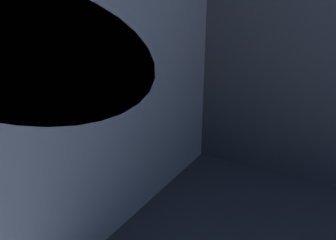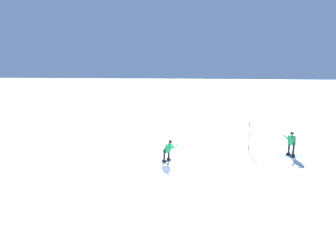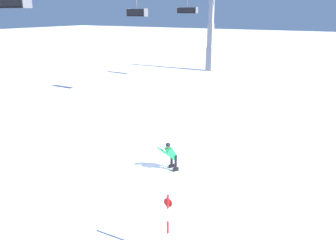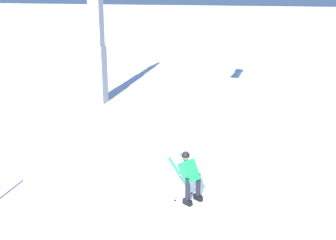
{
  "view_description": "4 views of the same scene",
  "coord_description": "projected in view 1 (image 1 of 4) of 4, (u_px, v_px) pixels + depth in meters",
  "views": [
    {
      "loc": [
        11.6,
        7.82,
        7.19
      ],
      "look_at": [
        0.1,
        1.12,
        2.23
      ],
      "focal_mm": 36.33,
      "sensor_mm": 36.0,
      "label": 1
    },
    {
      "loc": [
        -1.92,
        13.94,
        5.61
      ],
      "look_at": [
        0.23,
        -0.58,
        2.71
      ],
      "focal_mm": 27.85,
      "sensor_mm": 36.0,
      "label": 2
    },
    {
      "loc": [
        -12.05,
        -7.93,
        7.21
      ],
      "look_at": [
        1.15,
        -0.32,
        2.16
      ],
      "focal_mm": 35.03,
      "sensor_mm": 36.0,
      "label": 3
    },
    {
      "loc": [
        2.63,
        -11.84,
        5.75
      ],
      "look_at": [
        -0.59,
        -0.05,
        2.03
      ],
      "focal_mm": 46.95,
      "sensor_mm": 36.0,
      "label": 4
    }
  ],
  "objects": [
    {
      "name": "trail_marker_pole",
      "position": [
        140.0,
        98.0,
        20.89
      ],
      "size": [
        0.07,
        0.28,
        2.16
      ],
      "color": "red",
      "rests_on": "ground_plane"
    },
    {
      "name": "ground_plane",
      "position": [
        148.0,
        161.0,
        15.59
      ],
      "size": [
        260.0,
        260.0,
        0.0
      ],
      "primitive_type": "plane",
      "color": "white"
    },
    {
      "name": "skier_distant_uphill",
      "position": [
        168.0,
        93.0,
        22.8
      ],
      "size": [
        1.73,
        1.25,
        1.68
      ],
      "color": "#198CCC",
      "rests_on": "ground_plane"
    },
    {
      "name": "skier_carving_main",
      "position": [
        126.0,
        142.0,
        15.55
      ],
      "size": [
        1.66,
        1.36,
        1.57
      ],
      "color": "white",
      "rests_on": "ground_plane"
    }
  ]
}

